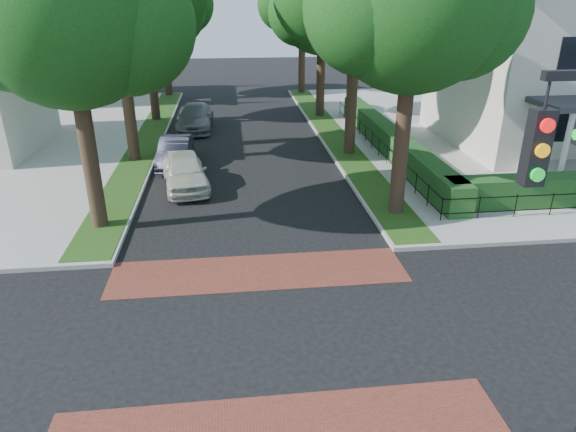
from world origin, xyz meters
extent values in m
plane|color=black|center=(0.00, 0.00, 0.00)|extent=(120.00, 120.00, 0.00)
cube|color=gray|center=(19.50, 19.00, 0.07)|extent=(30.00, 30.00, 0.15)
cube|color=maroon|center=(0.00, 3.20, 0.01)|extent=(9.00, 2.20, 0.01)
cube|color=#1E3F12|center=(5.40, 19.10, 0.16)|extent=(1.60, 29.80, 0.02)
cube|color=#1E3F12|center=(-5.40, 19.10, 0.16)|extent=(1.60, 29.80, 0.02)
cylinder|color=black|center=(5.50, 7.00, 3.83)|extent=(0.56, 0.56, 7.35)
sphere|color=#103B12|center=(7.21, 7.30, 7.31)|extent=(4.65, 4.65, 4.65)
sphere|color=#103B12|center=(3.95, 6.80, 7.41)|extent=(4.34, 4.34, 4.34)
cylinder|color=black|center=(5.50, 15.00, 4.00)|extent=(0.56, 0.56, 7.70)
cylinder|color=black|center=(5.50, 24.00, 3.47)|extent=(0.56, 0.56, 6.65)
sphere|color=#103B12|center=(5.50, 24.00, 6.99)|extent=(5.80, 5.80, 5.80)
sphere|color=#103B12|center=(7.09, 24.30, 6.59)|extent=(4.35, 4.35, 4.35)
sphere|color=#103B12|center=(4.05, 23.80, 6.69)|extent=(4.06, 4.06, 4.06)
cylinder|color=black|center=(5.50, 33.00, 3.65)|extent=(0.56, 0.56, 7.00)
sphere|color=#103B12|center=(5.50, 33.00, 7.35)|extent=(6.00, 6.00, 6.00)
sphere|color=#103B12|center=(7.15, 33.30, 6.95)|extent=(4.50, 4.50, 4.50)
sphere|color=#103B12|center=(4.00, 32.80, 7.05)|extent=(4.20, 4.20, 4.20)
cylinder|color=black|center=(-5.50, 7.00, 3.65)|extent=(0.56, 0.56, 7.00)
sphere|color=#103B12|center=(-5.50, 7.00, 7.35)|extent=(6.00, 6.00, 6.00)
sphere|color=#103B12|center=(-3.85, 7.30, 6.95)|extent=(4.50, 4.50, 4.50)
sphere|color=#103B12|center=(-7.00, 6.80, 7.05)|extent=(4.20, 4.20, 4.20)
cylinder|color=black|center=(-5.50, 15.00, 4.17)|extent=(0.56, 0.56, 8.05)
cylinder|color=black|center=(-5.50, 24.00, 3.58)|extent=(0.56, 0.56, 6.86)
sphere|color=#103B12|center=(-5.50, 24.00, 7.21)|extent=(5.60, 5.60, 5.60)
sphere|color=#103B12|center=(-3.96, 24.30, 6.81)|extent=(4.20, 4.20, 4.20)
sphere|color=#103B12|center=(-6.90, 23.80, 6.91)|extent=(3.92, 3.92, 3.92)
cylinder|color=black|center=(-5.50, 33.00, 3.72)|extent=(0.56, 0.56, 7.14)
sphere|color=#103B12|center=(-3.79, 33.30, 7.09)|extent=(4.65, 4.65, 4.65)
sphere|color=#103B12|center=(-7.05, 32.80, 7.19)|extent=(4.34, 4.34, 4.34)
cube|color=#143A17|center=(7.70, 15.00, 0.75)|extent=(1.00, 18.00, 1.20)
cube|color=beige|center=(17.50, 16.00, 4.15)|extent=(12.00, 10.00, 8.00)
cylinder|color=white|center=(13.30, 8.85, 2.00)|extent=(0.24, 0.24, 3.00)
cube|color=beige|center=(-15.50, 32.00, 3.40)|extent=(9.00, 8.00, 6.50)
cube|color=black|center=(3.20, -4.60, 6.05)|extent=(0.28, 0.22, 1.00)
cylinder|color=red|center=(3.20, -4.73, 6.37)|extent=(0.18, 0.05, 0.18)
cylinder|color=orange|center=(3.20, -4.73, 6.05)|extent=(0.18, 0.05, 0.18)
cylinder|color=#0CB226|center=(3.20, -4.73, 5.73)|extent=(0.18, 0.05, 0.18)
imported|color=beige|center=(-2.72, 11.03, 0.76)|extent=(2.49, 4.69, 1.52)
imported|color=black|center=(-3.40, 14.34, 0.68)|extent=(1.58, 4.20, 1.37)
imported|color=slate|center=(-2.78, 21.62, 0.74)|extent=(2.23, 5.19, 1.49)
camera|label=1|loc=(-0.69, -10.55, 7.87)|focal=32.00mm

